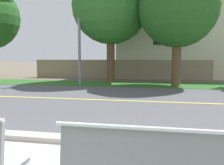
% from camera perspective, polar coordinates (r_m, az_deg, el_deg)
% --- Properties ---
extents(ground_plane, '(140.00, 140.00, 0.00)m').
position_cam_1_polar(ground_plane, '(9.65, 3.64, -2.99)').
color(ground_plane, '#665B4C').
extents(curb_edge, '(44.00, 0.30, 0.11)m').
position_cam_1_polar(curb_edge, '(4.24, -5.53, -14.58)').
color(curb_edge, '#ADA89E').
rests_on(curb_edge, ground_plane).
extents(street_asphalt, '(52.00, 8.00, 0.01)m').
position_cam_1_polar(street_asphalt, '(8.19, 2.42, -4.65)').
color(street_asphalt, '#515156').
rests_on(street_asphalt, ground_plane).
extents(road_centre_line, '(48.00, 0.14, 0.01)m').
position_cam_1_polar(road_centre_line, '(8.19, 2.42, -4.62)').
color(road_centre_line, '#E0CC4C').
rests_on(road_centre_line, ground_plane).
extents(far_verge_grass, '(48.00, 2.80, 0.02)m').
position_cam_1_polar(far_verge_grass, '(13.13, 5.43, -0.47)').
color(far_verge_grass, '#2D6026').
rests_on(far_verge_grass, ground_plane).
extents(streetlamp, '(0.24, 2.10, 6.74)m').
position_cam_1_polar(streetlamp, '(13.67, -8.14, 16.02)').
color(streetlamp, gray).
rests_on(streetlamp, ground_plane).
extents(shade_tree_centre, '(4.19, 4.19, 6.91)m').
position_cam_1_polar(shade_tree_centre, '(12.93, 17.17, 19.16)').
color(shade_tree_centre, brown).
rests_on(shade_tree_centre, ground_plane).
extents(garden_wall, '(13.00, 0.36, 1.40)m').
position_cam_1_polar(garden_wall, '(16.56, 1.87, 3.38)').
color(garden_wall, gray).
rests_on(garden_wall, ground_plane).
extents(house_across_street, '(12.77, 6.91, 6.25)m').
position_cam_1_polar(house_across_street, '(19.89, 19.92, 10.63)').
color(house_across_street, beige).
rests_on(house_across_street, ground_plane).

